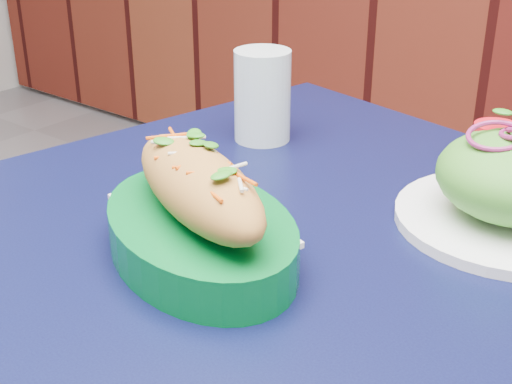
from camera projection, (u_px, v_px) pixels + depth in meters
The scene contains 3 objects.
cafe_table at pixel (290, 310), 0.77m from camera, with size 0.95×0.95×0.75m.
banh_mi_basket at pixel (199, 214), 0.69m from camera, with size 0.30×0.26×0.12m.
water_glass at pixel (262, 96), 0.97m from camera, with size 0.08×0.08×0.13m, color silver.
Camera 1 is at (0.75, 0.90, 1.11)m, focal length 50.00 mm.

